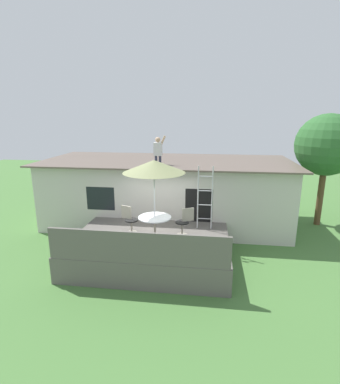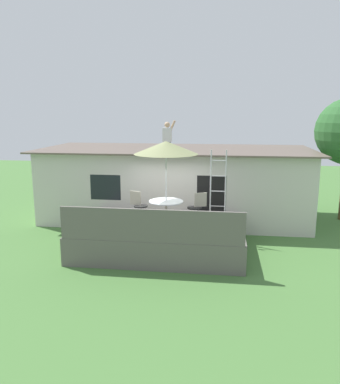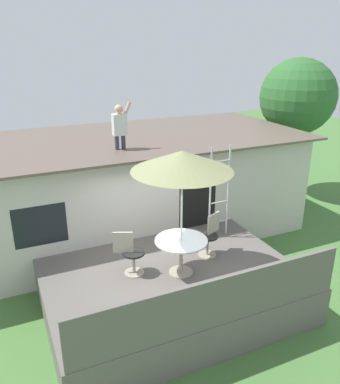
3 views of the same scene
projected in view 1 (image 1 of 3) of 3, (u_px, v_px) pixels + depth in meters
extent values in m
plane|color=#477538|center=(151.00, 259.00, 9.87)|extent=(40.00, 40.00, 0.00)
cube|color=beige|center=(167.00, 192.00, 12.98)|extent=(10.00, 4.00, 2.71)
cube|color=#66564C|center=(167.00, 161.00, 12.63)|extent=(10.50, 4.50, 0.06)
cube|color=black|center=(101.00, 198.00, 11.32)|extent=(1.10, 0.03, 0.90)
cube|color=black|center=(199.00, 215.00, 10.96)|extent=(1.00, 0.03, 2.00)
cube|color=#605B56|center=(151.00, 248.00, 9.77)|extent=(5.01, 3.76, 0.80)
cube|color=#605B56|center=(137.00, 248.00, 7.80)|extent=(4.91, 0.08, 0.90)
cylinder|color=#A59E8C|center=(155.00, 238.00, 9.48)|extent=(0.48, 0.48, 0.03)
cylinder|color=#A59E8C|center=(155.00, 228.00, 9.39)|extent=(0.07, 0.07, 0.71)
cylinder|color=silver|center=(155.00, 217.00, 9.29)|extent=(1.04, 1.04, 0.03)
cylinder|color=silver|center=(155.00, 203.00, 9.18)|extent=(0.04, 0.04, 2.40)
cone|color=#8C9360|center=(154.00, 166.00, 8.88)|extent=(1.90, 1.90, 0.38)
cylinder|color=silver|center=(198.00, 198.00, 10.14)|extent=(0.04, 0.04, 2.20)
cylinder|color=silver|center=(212.00, 198.00, 10.07)|extent=(0.04, 0.04, 2.20)
cylinder|color=silver|center=(204.00, 219.00, 10.30)|extent=(0.48, 0.03, 0.03)
cylinder|color=silver|center=(205.00, 205.00, 10.17)|extent=(0.48, 0.03, 0.03)
cylinder|color=silver|center=(205.00, 191.00, 10.04)|extent=(0.48, 0.03, 0.03)
cylinder|color=silver|center=(206.00, 176.00, 9.92)|extent=(0.48, 0.03, 0.03)
cylinder|color=#33384C|center=(156.00, 160.00, 11.53)|extent=(0.10, 0.10, 0.34)
cylinder|color=#33384C|center=(160.00, 160.00, 11.51)|extent=(0.10, 0.10, 0.34)
cube|color=silver|center=(158.00, 149.00, 11.41)|extent=(0.32, 0.20, 0.50)
sphere|color=tan|center=(158.00, 140.00, 11.32)|extent=(0.20, 0.20, 0.20)
cylinder|color=tan|center=(162.00, 141.00, 11.31)|extent=(0.26, 0.08, 0.44)
cylinder|color=#A59E8C|center=(132.00, 233.00, 9.95)|extent=(0.40, 0.40, 0.02)
cylinder|color=#A59E8C|center=(132.00, 227.00, 9.89)|extent=(0.06, 0.06, 0.44)
cylinder|color=black|center=(131.00, 220.00, 9.83)|extent=(0.44, 0.44, 0.04)
cube|color=#A59E8C|center=(126.00, 212.00, 9.87)|extent=(0.38, 0.20, 0.44)
cylinder|color=#A59E8C|center=(182.00, 235.00, 9.75)|extent=(0.40, 0.40, 0.02)
cylinder|color=#A59E8C|center=(182.00, 229.00, 9.70)|extent=(0.06, 0.06, 0.44)
cylinder|color=black|center=(182.00, 222.00, 9.64)|extent=(0.44, 0.44, 0.04)
cube|color=#A59E8C|center=(188.00, 215.00, 9.64)|extent=(0.38, 0.21, 0.44)
cylinder|color=brown|center=(321.00, 192.00, 12.62)|extent=(0.26, 0.26, 2.95)
sphere|color=#2D662D|center=(327.00, 145.00, 12.12)|extent=(2.53, 2.53, 2.53)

